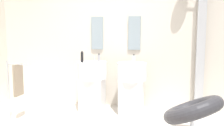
% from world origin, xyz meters
% --- Properties ---
extents(rear_partition, '(4.80, 0.10, 2.60)m').
position_xyz_m(rear_partition, '(0.00, 1.65, 1.30)').
color(rear_partition, beige).
rests_on(rear_partition, ground_plane).
extents(pedestal_sink_left, '(0.51, 0.51, 0.98)m').
position_xyz_m(pedestal_sink_left, '(-0.35, 1.23, 0.49)').
color(pedestal_sink_left, white).
rests_on(pedestal_sink_left, ground_plane).
extents(pedestal_sink_right, '(0.51, 0.51, 0.98)m').
position_xyz_m(pedestal_sink_right, '(0.35, 1.23, 0.49)').
color(pedestal_sink_right, white).
rests_on(pedestal_sink_right, ground_plane).
extents(vanity_mirror_left, '(0.22, 0.03, 0.61)m').
position_xyz_m(vanity_mirror_left, '(-0.35, 1.58, 1.38)').
color(vanity_mirror_left, '#8C9EA8').
extents(vanity_mirror_right, '(0.22, 0.03, 0.61)m').
position_xyz_m(vanity_mirror_right, '(0.35, 1.58, 1.38)').
color(vanity_mirror_right, '#8C9EA8').
extents(shower_column, '(0.49, 0.24, 2.05)m').
position_xyz_m(shower_column, '(1.49, 1.53, 1.08)').
color(shower_column, '#B7BABF').
rests_on(shower_column, ground_plane).
extents(lounge_chair, '(1.06, 1.05, 0.65)m').
position_xyz_m(lounge_chair, '(1.26, 0.32, 0.35)').
color(lounge_chair, '#B7BABF').
rests_on(lounge_chair, ground_plane).
extents(towel_rack, '(0.37, 0.22, 0.95)m').
position_xyz_m(towel_rack, '(-1.37, 0.49, 0.63)').
color(towel_rack, '#B7BABF').
rests_on(towel_rack, ground_plane).
extents(soap_bottle_black, '(0.05, 0.05, 0.19)m').
position_xyz_m(soap_bottle_black, '(-0.50, 1.13, 0.97)').
color(soap_bottle_black, black).
rests_on(soap_bottle_black, pedestal_sink_left).
extents(soap_bottle_clear, '(0.04, 0.04, 0.13)m').
position_xyz_m(soap_bottle_clear, '(0.37, 1.40, 0.94)').
color(soap_bottle_clear, silver).
rests_on(soap_bottle_clear, pedestal_sink_right).
extents(soap_bottle_grey, '(0.05, 0.05, 0.14)m').
position_xyz_m(soap_bottle_grey, '(-0.25, 1.31, 0.94)').
color(soap_bottle_grey, '#99999E').
rests_on(soap_bottle_grey, pedestal_sink_left).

